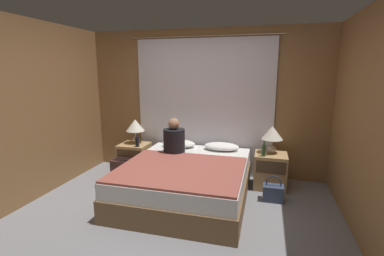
{
  "coord_description": "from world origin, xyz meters",
  "views": [
    {
      "loc": [
        1.05,
        -2.94,
        1.81
      ],
      "look_at": [
        0.0,
        0.96,
        0.97
      ],
      "focal_mm": 26.0,
      "sensor_mm": 36.0,
      "label": 1
    }
  ],
  "objects_px": {
    "lamp_left": "(135,127)",
    "person_left_in_bed": "(174,139)",
    "beer_bottle_on_right_stand": "(264,150)",
    "nightstand_right": "(270,171)",
    "handbag_on_floor": "(273,192)",
    "lamp_right": "(272,134)",
    "nightstand_left": "(135,159)",
    "backpack_on_floor": "(122,169)",
    "beer_bottle_on_left_stand": "(137,141)",
    "pillow_right": "(221,146)",
    "pillow_left": "(179,143)",
    "bed": "(187,181)"
  },
  "relations": [
    {
      "from": "nightstand_right",
      "to": "handbag_on_floor",
      "type": "distance_m",
      "value": 0.5
    },
    {
      "from": "nightstand_right",
      "to": "beer_bottle_on_left_stand",
      "type": "height_order",
      "value": "beer_bottle_on_left_stand"
    },
    {
      "from": "backpack_on_floor",
      "to": "nightstand_left",
      "type": "bearing_deg",
      "value": 84.91
    },
    {
      "from": "person_left_in_bed",
      "to": "pillow_left",
      "type": "bearing_deg",
      "value": 97.31
    },
    {
      "from": "backpack_on_floor",
      "to": "lamp_left",
      "type": "bearing_deg",
      "value": 85.72
    },
    {
      "from": "pillow_left",
      "to": "lamp_left",
      "type": "bearing_deg",
      "value": -178.27
    },
    {
      "from": "pillow_left",
      "to": "beer_bottle_on_left_stand",
      "type": "distance_m",
      "value": 0.7
    },
    {
      "from": "pillow_left",
      "to": "backpack_on_floor",
      "type": "bearing_deg",
      "value": -149.57
    },
    {
      "from": "pillow_left",
      "to": "person_left_in_bed",
      "type": "relative_size",
      "value": 1.02
    },
    {
      "from": "person_left_in_bed",
      "to": "beer_bottle_on_right_stand",
      "type": "height_order",
      "value": "person_left_in_bed"
    },
    {
      "from": "lamp_left",
      "to": "nightstand_left",
      "type": "bearing_deg",
      "value": -90.0
    },
    {
      "from": "pillow_right",
      "to": "bed",
      "type": "bearing_deg",
      "value": -115.08
    },
    {
      "from": "person_left_in_bed",
      "to": "handbag_on_floor",
      "type": "height_order",
      "value": "person_left_in_bed"
    },
    {
      "from": "lamp_right",
      "to": "nightstand_left",
      "type": "bearing_deg",
      "value": -178.17
    },
    {
      "from": "beer_bottle_on_right_stand",
      "to": "backpack_on_floor",
      "type": "height_order",
      "value": "beer_bottle_on_right_stand"
    },
    {
      "from": "person_left_in_bed",
      "to": "backpack_on_floor",
      "type": "relative_size",
      "value": 1.52
    },
    {
      "from": "beer_bottle_on_right_stand",
      "to": "backpack_on_floor",
      "type": "relative_size",
      "value": 0.63
    },
    {
      "from": "lamp_left",
      "to": "lamp_right",
      "type": "bearing_deg",
      "value": 0.0
    },
    {
      "from": "handbag_on_floor",
      "to": "pillow_right",
      "type": "bearing_deg",
      "value": 145.38
    },
    {
      "from": "pillow_left",
      "to": "person_left_in_bed",
      "type": "bearing_deg",
      "value": -82.69
    },
    {
      "from": "pillow_left",
      "to": "beer_bottle_on_right_stand",
      "type": "distance_m",
      "value": 1.44
    },
    {
      "from": "beer_bottle_on_left_stand",
      "to": "beer_bottle_on_right_stand",
      "type": "relative_size",
      "value": 0.96
    },
    {
      "from": "pillow_right",
      "to": "person_left_in_bed",
      "type": "xyz_separation_m",
      "value": [
        -0.69,
        -0.37,
        0.16
      ]
    },
    {
      "from": "lamp_left",
      "to": "pillow_left",
      "type": "bearing_deg",
      "value": 1.73
    },
    {
      "from": "lamp_left",
      "to": "person_left_in_bed",
      "type": "height_order",
      "value": "person_left_in_bed"
    },
    {
      "from": "nightstand_left",
      "to": "nightstand_right",
      "type": "bearing_deg",
      "value": 0.0
    },
    {
      "from": "lamp_left",
      "to": "beer_bottle_on_right_stand",
      "type": "bearing_deg",
      "value": -5.48
    },
    {
      "from": "backpack_on_floor",
      "to": "beer_bottle_on_right_stand",
      "type": "bearing_deg",
      "value": 6.32
    },
    {
      "from": "lamp_right",
      "to": "pillow_right",
      "type": "distance_m",
      "value": 0.83
    },
    {
      "from": "nightstand_right",
      "to": "nightstand_left",
      "type": "bearing_deg",
      "value": 180.0
    },
    {
      "from": "beer_bottle_on_left_stand",
      "to": "beer_bottle_on_right_stand",
      "type": "height_order",
      "value": "beer_bottle_on_right_stand"
    },
    {
      "from": "nightstand_right",
      "to": "lamp_left",
      "type": "relative_size",
      "value": 1.26
    },
    {
      "from": "beer_bottle_on_right_stand",
      "to": "nightstand_right",
      "type": "bearing_deg",
      "value": 50.59
    },
    {
      "from": "nightstand_left",
      "to": "backpack_on_floor",
      "type": "distance_m",
      "value": 0.39
    },
    {
      "from": "lamp_right",
      "to": "pillow_left",
      "type": "bearing_deg",
      "value": 179.11
    },
    {
      "from": "bed",
      "to": "nightstand_right",
      "type": "xyz_separation_m",
      "value": [
        1.16,
        0.7,
        0.01
      ]
    },
    {
      "from": "handbag_on_floor",
      "to": "person_left_in_bed",
      "type": "bearing_deg",
      "value": 172.34
    },
    {
      "from": "lamp_right",
      "to": "handbag_on_floor",
      "type": "bearing_deg",
      "value": -85.36
    },
    {
      "from": "beer_bottle_on_left_stand",
      "to": "nightstand_left",
      "type": "bearing_deg",
      "value": 134.23
    },
    {
      "from": "lamp_left",
      "to": "pillow_left",
      "type": "height_order",
      "value": "lamp_left"
    },
    {
      "from": "handbag_on_floor",
      "to": "beer_bottle_on_left_stand",
      "type": "bearing_deg",
      "value": 171.32
    },
    {
      "from": "nightstand_right",
      "to": "handbag_on_floor",
      "type": "bearing_deg",
      "value": -84.64
    },
    {
      "from": "lamp_right",
      "to": "person_left_in_bed",
      "type": "xyz_separation_m",
      "value": [
        -1.49,
        -0.35,
        -0.09
      ]
    },
    {
      "from": "lamp_right",
      "to": "pillow_right",
      "type": "bearing_deg",
      "value": 178.27
    },
    {
      "from": "lamp_left",
      "to": "beer_bottle_on_right_stand",
      "type": "relative_size",
      "value": 1.82
    },
    {
      "from": "pillow_left",
      "to": "pillow_right",
      "type": "xyz_separation_m",
      "value": [
        0.74,
        0.0,
        0.0
      ]
    },
    {
      "from": "nightstand_right",
      "to": "pillow_right",
      "type": "relative_size",
      "value": 0.93
    },
    {
      "from": "pillow_right",
      "to": "beer_bottle_on_right_stand",
      "type": "relative_size",
      "value": 2.45
    },
    {
      "from": "pillow_left",
      "to": "person_left_in_bed",
      "type": "xyz_separation_m",
      "value": [
        0.05,
        -0.37,
        0.16
      ]
    },
    {
      "from": "nightstand_left",
      "to": "lamp_left",
      "type": "relative_size",
      "value": 1.26
    }
  ]
}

